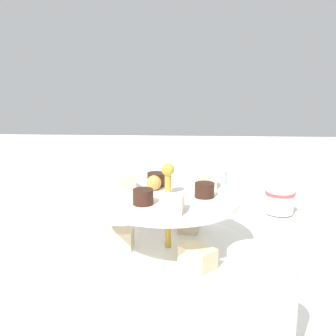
% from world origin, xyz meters
% --- Properties ---
extents(ground_plane, '(2.40, 2.40, 0.00)m').
position_xyz_m(ground_plane, '(0.00, 0.00, 0.00)').
color(ground_plane, silver).
extents(tiered_serving_stand, '(0.28, 0.28, 0.15)m').
position_xyz_m(tiered_serving_stand, '(0.00, -0.00, 0.04)').
color(tiered_serving_stand, white).
rests_on(tiered_serving_stand, ground_plane).
extents(water_glass_tall_right, '(0.07, 0.07, 0.12)m').
position_xyz_m(water_glass_tall_right, '(0.10, -0.25, 0.06)').
color(water_glass_tall_right, silver).
rests_on(water_glass_tall_right, ground_plane).
extents(water_glass_short_left, '(0.06, 0.06, 0.07)m').
position_xyz_m(water_glass_short_left, '(0.08, 0.26, 0.04)').
color(water_glass_short_left, silver).
rests_on(water_glass_short_left, ground_plane).
extents(teacup_with_saucer, '(0.09, 0.09, 0.05)m').
position_xyz_m(teacup_with_saucer, '(0.22, 0.19, 0.02)').
color(teacup_with_saucer, white).
rests_on(teacup_with_saucer, ground_plane).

